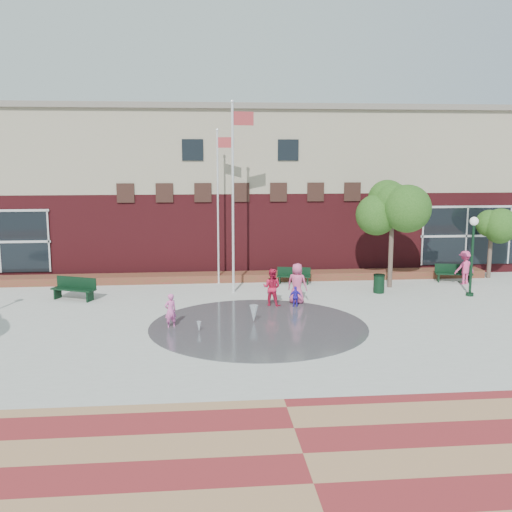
{
  "coord_description": "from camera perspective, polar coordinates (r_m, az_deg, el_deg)",
  "views": [
    {
      "loc": [
        -2.19,
        -19.15,
        6.52
      ],
      "look_at": [
        0.0,
        4.0,
        2.6
      ],
      "focal_mm": 42.0,
      "sensor_mm": 36.0,
      "label": 1
    }
  ],
  "objects": [
    {
      "name": "ground",
      "position": [
        20.34,
        1.08,
        -9.12
      ],
      "size": [
        120.0,
        120.0,
        0.0
      ],
      "primitive_type": "plane",
      "color": "#666056",
      "rests_on": "ground"
    },
    {
      "name": "plaza_concrete",
      "position": [
        24.14,
        0.0,
        -6.09
      ],
      "size": [
        46.0,
        18.0,
        0.01
      ],
      "primitive_type": "cube",
      "color": "#A8A8A0",
      "rests_on": "ground"
    },
    {
      "name": "paver_band",
      "position": [
        13.96,
        4.49,
        -18.29
      ],
      "size": [
        46.0,
        6.0,
        0.01
      ],
      "primitive_type": "cube",
      "color": "maroon",
      "rests_on": "ground"
    },
    {
      "name": "splash_pad",
      "position": [
        23.19,
        0.23,
        -6.75
      ],
      "size": [
        8.4,
        8.4,
        0.01
      ],
      "primitive_type": "cylinder",
      "color": "#383A3D",
      "rests_on": "ground"
    },
    {
      "name": "library_building",
      "position": [
        36.74,
        -2.0,
        6.64
      ],
      "size": [
        44.4,
        10.4,
        9.2
      ],
      "color": "#54151A",
      "rests_on": "ground"
    },
    {
      "name": "flower_bed",
      "position": [
        31.5,
        -1.31,
        -2.38
      ],
      "size": [
        26.0,
        1.2,
        0.4
      ],
      "primitive_type": "cube",
      "color": "maroon",
      "rests_on": "ground"
    },
    {
      "name": "flagpole_left",
      "position": [
        30.22,
        -3.58,
        5.45
      ],
      "size": [
        0.88,
        0.35,
        7.83
      ],
      "rotation": [
        0.0,
        0.0,
        -0.32
      ],
      "color": "white",
      "rests_on": "ground"
    },
    {
      "name": "flagpole_right",
      "position": [
        28.12,
        -2.12,
        6.55
      ],
      "size": [
        1.09,
        0.34,
        9.03
      ],
      "rotation": [
        0.0,
        0.0,
        0.23
      ],
      "color": "white",
      "rests_on": "ground"
    },
    {
      "name": "lamp_right",
      "position": [
        29.41,
        19.92,
        0.78
      ],
      "size": [
        0.4,
        0.4,
        3.73
      ],
      "color": "black",
      "rests_on": "ground"
    },
    {
      "name": "bench_left",
      "position": [
        28.49,
        -16.95,
        -3.39
      ],
      "size": [
        2.12,
        1.36,
        1.04
      ],
      "rotation": [
        0.0,
        0.0,
        -0.42
      ],
      "color": "black",
      "rests_on": "ground"
    },
    {
      "name": "bench_mid",
      "position": [
        30.66,
        3.62,
        -2.2
      ],
      "size": [
        1.77,
        0.81,
        0.86
      ],
      "rotation": [
        0.0,
        0.0,
        -0.2
      ],
      "color": "black",
      "rests_on": "ground"
    },
    {
      "name": "bench_right",
      "position": [
        32.71,
        18.29,
        -1.88
      ],
      "size": [
        1.93,
        0.91,
        0.94
      ],
      "rotation": [
        0.0,
        0.0,
        -0.22
      ],
      "color": "black",
      "rests_on": "ground"
    },
    {
      "name": "trash_can",
      "position": [
        29.21,
        11.63,
        -2.6
      ],
      "size": [
        0.56,
        0.56,
        0.91
      ],
      "color": "black",
      "rests_on": "ground"
    },
    {
      "name": "tree_mid",
      "position": [
        30.07,
        12.87,
        4.52
      ],
      "size": [
        3.25,
        3.25,
        5.49
      ],
      "color": "#49372E",
      "rests_on": "ground"
    },
    {
      "name": "tree_small_right",
      "position": [
        34.11,
        21.54,
        2.96
      ],
      "size": [
        2.4,
        2.4,
        4.1
      ],
      "color": "#49372E",
      "rests_on": "ground"
    },
    {
      "name": "water_jet_a",
      "position": [
        23.68,
        -0.21,
        -6.41
      ],
      "size": [
        0.35,
        0.35,
        0.68
      ],
      "primitive_type": "cone",
      "rotation": [
        3.14,
        0.0,
        0.0
      ],
      "color": "white",
      "rests_on": "ground"
    },
    {
      "name": "water_jet_b",
      "position": [
        22.55,
        -5.44,
        -7.28
      ],
      "size": [
        0.18,
        0.18,
        0.4
      ],
      "primitive_type": "cone",
      "rotation": [
        3.14,
        0.0,
        0.0
      ],
      "color": "white",
      "rests_on": "ground"
    },
    {
      "name": "child_splash",
      "position": [
        23.11,
        -8.15,
        -5.19
      ],
      "size": [
        0.59,
        0.53,
        1.34
      ],
      "primitive_type": "imported",
      "rotation": [
        0.0,
        0.0,
        3.68
      ],
      "color": "#E45CAD",
      "rests_on": "ground"
    },
    {
      "name": "adult_red",
      "position": [
        26.11,
        1.52,
        -3.01
      ],
      "size": [
        1.0,
        0.91,
        1.67
      ],
      "primitive_type": "imported",
      "rotation": [
        0.0,
        0.0,
        2.72
      ],
      "color": "red",
      "rests_on": "ground"
    },
    {
      "name": "adult_pink",
      "position": [
        26.59,
        3.93,
        -2.63
      ],
      "size": [
        1.05,
        0.91,
        1.82
      ],
      "primitive_type": "imported",
      "rotation": [
        0.0,
        0.0,
        2.68
      ],
      "color": "#D64E7E",
      "rests_on": "ground"
    },
    {
      "name": "child_blue",
      "position": [
        25.98,
        3.79,
        -3.92
      ],
      "size": [
        0.55,
        0.24,
        0.94
      ],
      "primitive_type": "imported",
      "rotation": [
        0.0,
        0.0,
        3.13
      ],
      "color": "#321FC7",
      "rests_on": "ground"
    },
    {
      "name": "person_bench",
      "position": [
        32.3,
        19.26,
        -1.05
      ],
      "size": [
        1.24,
        0.88,
        1.73
      ],
      "primitive_type": "imported",
      "rotation": [
        0.0,
        0.0,
        3.37
      ],
      "color": "#E13E7E",
      "rests_on": "ground"
    }
  ]
}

